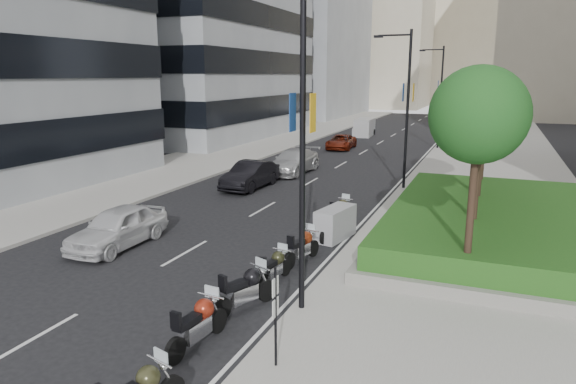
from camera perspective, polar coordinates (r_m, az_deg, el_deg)
The scene contains 29 objects.
ground at distance 16.03m, azimuth -14.69°, elevation -11.70°, with size 160.00×160.00×0.00m, color black.
sidewalk_right at distance 42.07m, azimuth 21.76°, elevation 3.10°, with size 10.00×100.00×0.15m, color #9E9B93.
sidewalk_left at distance 47.00m, azimuth -4.78°, elevation 4.91°, with size 8.00×100.00×0.15m, color #9E9B93.
lane_edge at distance 42.41m, azimuth 14.58°, elevation 3.58°, with size 0.12×100.00×0.01m, color silver.
lane_centre at distance 43.36m, azimuth 7.75°, elevation 4.07°, with size 0.12×100.00×0.01m, color silver.
building_grey_far at distance 88.38m, azimuth -0.06°, elevation 18.36°, with size 22.00×26.00×30.00m, color gray.
building_cream_left at distance 115.25m, azimuth 8.75°, elevation 17.93°, with size 26.00×24.00×34.00m, color #B7AD93.
building_cream_centre at distance 132.34m, azimuth 19.78°, elevation 17.55°, with size 30.00×24.00×38.00m, color #B7AD93.
planter at distance 22.47m, azimuth 23.77°, elevation -4.27°, with size 10.00×14.00×0.40m, color gray.
hedge at distance 22.31m, azimuth 23.91°, elevation -2.80°, with size 9.40×13.40×0.80m, color #164E17.
tree_0 at distance 15.62m, azimuth 20.42°, elevation 7.94°, with size 2.80×2.80×6.30m.
tree_1 at distance 19.61m, azimuth 20.83°, elevation 8.75°, with size 2.80×2.80×6.30m.
tree_2 at distance 23.60m, azimuth 21.10°, elevation 9.29°, with size 2.80×2.80×6.30m.
tree_3 at distance 27.60m, azimuth 21.30°, elevation 9.67°, with size 2.80×2.80×6.30m.
lamp_post_0 at distance 13.54m, azimuth 1.01°, elevation 6.57°, with size 2.34×0.45×9.00m.
lamp_post_1 at distance 30.00m, azimuth 12.87°, elevation 9.72°, with size 2.34×0.45×9.00m.
lamp_post_2 at distance 47.84m, azimuth 16.44°, elevation 10.58°, with size 2.34×0.45×9.00m.
parking_sign at distance 11.61m, azimuth -1.40°, elevation -13.16°, with size 0.06×0.32×2.50m.
motorcycle_1 at distance 13.14m, azimuth -9.93°, elevation -14.17°, with size 0.78×2.33×1.16m.
motorcycle_2 at distance 14.83m, azimuth -4.72°, elevation -10.70°, with size 1.11×2.24×1.18m.
motorcycle_3 at distance 16.65m, azimuth -1.50°, elevation -8.31°, with size 0.67×2.00×1.00m.
motorcycle_4 at distance 18.37m, azimuth 1.60°, elevation -6.08°, with size 0.77×2.18×1.10m.
motorcycle_5 at distance 20.99m, azimuth 5.28°, elevation -3.50°, with size 1.25×2.28×1.31m.
motorcycle_6 at distance 23.15m, azimuth 5.82°, elevation -2.14°, with size 0.72×2.16×1.08m.
car_a at distance 21.04m, azimuth -18.38°, elevation -3.70°, with size 1.86×4.61×1.57m, color silver.
car_b at distance 30.34m, azimuth -4.22°, elevation 1.89°, with size 1.67×4.80×1.58m, color black.
car_c at distance 35.05m, azimuth 0.59°, elevation 3.42°, with size 2.22×5.47×1.59m, color #ACACAF.
car_d at distance 46.87m, azimuth 5.92°, elevation 5.56°, with size 2.14×4.64×1.29m, color maroon.
delivery_van at distance 57.24m, azimuth 8.46°, elevation 7.04°, with size 1.98×4.55×1.87m.
Camera 1 is at (8.95, -11.57, 6.55)m, focal length 32.00 mm.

